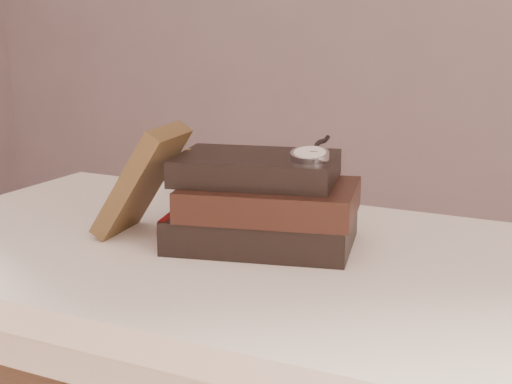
% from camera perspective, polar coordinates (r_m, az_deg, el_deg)
% --- Properties ---
extents(table, '(1.00, 0.60, 0.75)m').
position_cam_1_polar(table, '(1.12, -2.42, -8.42)').
color(table, white).
rests_on(table, ground).
extents(book_stack, '(0.29, 0.23, 0.13)m').
position_cam_1_polar(book_stack, '(1.07, 0.56, -0.89)').
color(book_stack, black).
rests_on(book_stack, table).
extents(journal, '(0.13, 0.12, 0.16)m').
position_cam_1_polar(journal, '(1.12, -8.52, 0.87)').
color(journal, '#3D2B17').
rests_on(journal, table).
extents(pocket_watch, '(0.06, 0.16, 0.02)m').
position_cam_1_polar(pocket_watch, '(1.03, 4.11, 2.87)').
color(pocket_watch, silver).
rests_on(pocket_watch, book_stack).
extents(eyeglasses, '(0.13, 0.14, 0.05)m').
position_cam_1_polar(eyeglasses, '(1.17, -2.92, 0.98)').
color(eyeglasses, silver).
rests_on(eyeglasses, book_stack).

